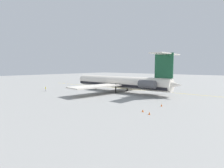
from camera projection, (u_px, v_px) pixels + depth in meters
name	position (u px, v px, depth m)	size (l,w,h in m)	color
ground	(131.00, 88.00, 76.28)	(321.76, 321.76, 0.00)	gray
main_jetliner	(122.00, 82.00, 64.98)	(45.62, 40.59, 13.30)	silver
ground_crew_near_nose	(102.00, 82.00, 94.09)	(0.32, 0.35, 1.74)	black
ground_crew_near_tail	(46.00, 88.00, 66.61)	(0.41, 0.29, 1.81)	black
ground_crew_portside	(118.00, 82.00, 95.89)	(0.27, 0.42, 1.67)	black
safety_cone_nose	(143.00, 111.00, 36.05)	(0.40, 0.40, 0.55)	#EA590F
safety_cone_wingtip	(149.00, 113.00, 34.10)	(0.40, 0.40, 0.55)	#EA590F
safety_cone_tail	(162.00, 105.00, 41.28)	(0.40, 0.40, 0.55)	#EA590F
taxiway_centreline	(132.00, 89.00, 73.01)	(97.95, 0.36, 0.01)	gold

